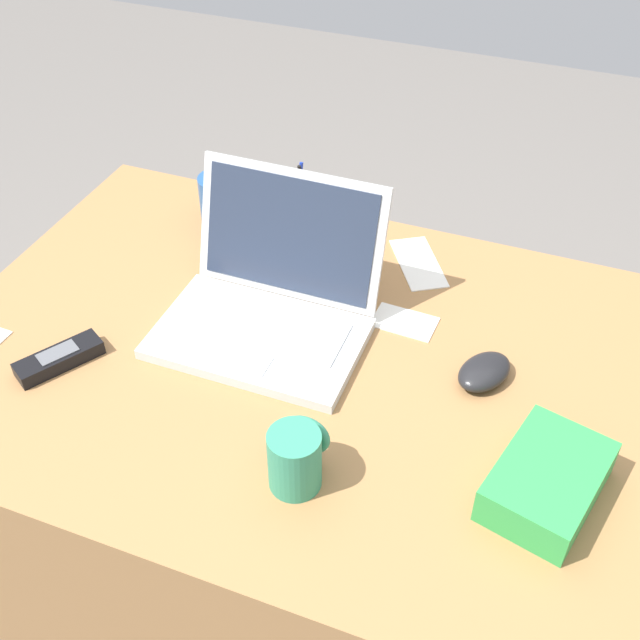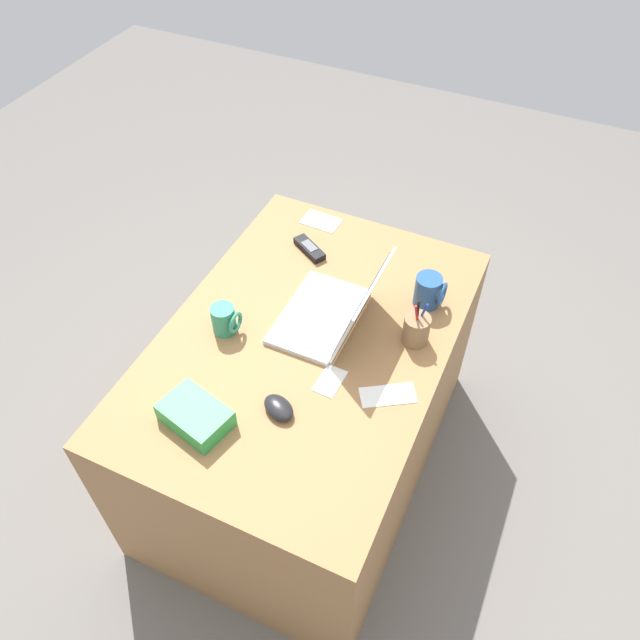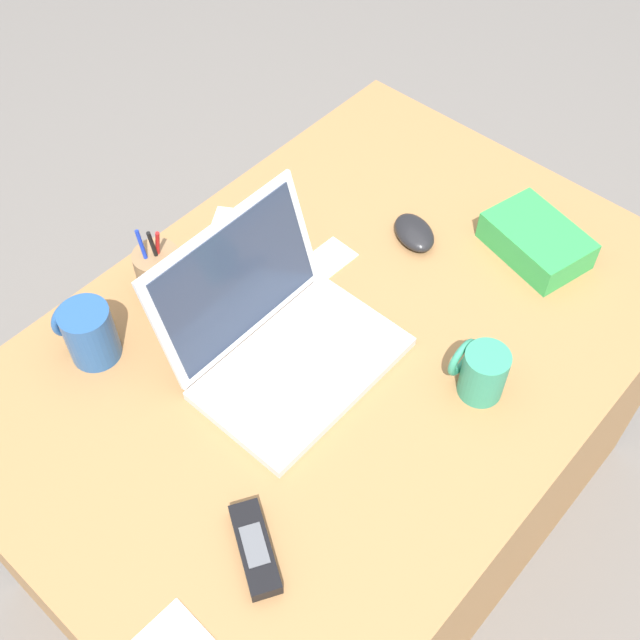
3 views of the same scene
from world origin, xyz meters
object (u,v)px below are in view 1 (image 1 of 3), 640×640
(pen_holder, at_px, (305,216))
(snack_bag, at_px, (547,481))
(cordless_phone, at_px, (59,358))
(coffee_mug_white, at_px, (296,457))
(computer_mouse, at_px, (484,372))
(coffee_mug_tall, at_px, (223,201))
(laptop, at_px, (269,302))

(pen_holder, relative_size, snack_bag, 0.87)
(cordless_phone, xyz_separation_m, pen_holder, (0.23, 0.46, 0.04))
(coffee_mug_white, height_order, pen_holder, pen_holder)
(computer_mouse, height_order, coffee_mug_tall, coffee_mug_tall)
(laptop, xyz_separation_m, computer_mouse, (0.36, -0.00, -0.03))
(computer_mouse, xyz_separation_m, pen_holder, (-0.40, 0.25, 0.03))
(coffee_mug_white, height_order, coffee_mug_tall, coffee_mug_tall)
(coffee_mug_tall, bearing_deg, pen_holder, 5.30)
(coffee_mug_white, distance_m, pen_holder, 0.57)
(cordless_phone, bearing_deg, coffee_mug_white, -9.79)
(laptop, distance_m, snack_bag, 0.52)
(cordless_phone, relative_size, snack_bag, 0.76)
(coffee_mug_white, bearing_deg, coffee_mug_tall, 125.11)
(coffee_mug_tall, distance_m, snack_bag, 0.81)
(computer_mouse, distance_m, snack_bag, 0.22)
(cordless_phone, bearing_deg, pen_holder, 63.14)
(coffee_mug_tall, xyz_separation_m, pen_holder, (0.16, 0.02, -0.00))
(coffee_mug_white, bearing_deg, computer_mouse, 55.02)
(coffee_mug_white, xyz_separation_m, coffee_mug_tall, (-0.37, 0.52, 0.01))
(computer_mouse, height_order, coffee_mug_white, coffee_mug_white)
(computer_mouse, height_order, snack_bag, snack_bag)
(laptop, distance_m, coffee_mug_white, 0.33)
(computer_mouse, relative_size, coffee_mug_tall, 0.93)
(laptop, height_order, pen_holder, laptop)
(laptop, relative_size, coffee_mug_white, 3.53)
(computer_mouse, bearing_deg, coffee_mug_tall, -177.53)
(laptop, distance_m, coffee_mug_tall, 0.31)
(laptop, height_order, snack_bag, laptop)
(pen_holder, bearing_deg, coffee_mug_tall, -174.70)
(pen_holder, bearing_deg, coffee_mug_white, -69.33)
(cordless_phone, height_order, pen_holder, pen_holder)
(coffee_mug_tall, distance_m, cordless_phone, 0.45)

